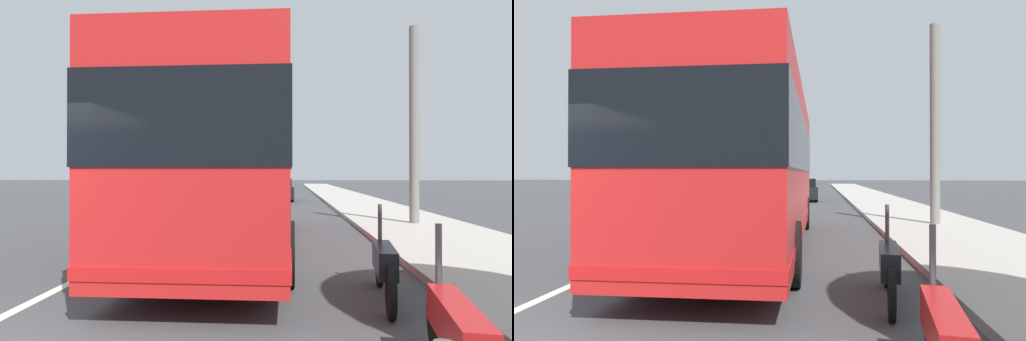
# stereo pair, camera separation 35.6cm
# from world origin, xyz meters

# --- Properties ---
(sidewalk_curb) EXTENTS (110.00, 3.60, 0.14)m
(sidewalk_curb) POSITION_xyz_m (10.00, -7.32, 0.07)
(sidewalk_curb) COLOR #B2ADA3
(sidewalk_curb) RESTS_ON ground
(lane_divider_line) EXTENTS (110.00, 0.16, 0.01)m
(lane_divider_line) POSITION_xyz_m (10.00, 0.00, 0.00)
(lane_divider_line) COLOR silver
(lane_divider_line) RESTS_ON ground
(coach_bus) EXTENTS (10.87, 2.59, 3.49)m
(coach_bus) POSITION_xyz_m (6.49, -2.21, 1.96)
(coach_bus) COLOR red
(coach_bus) RESTS_ON ground
(motorcycle_nearest_curb) EXTENTS (2.29, 0.40, 1.25)m
(motorcycle_nearest_curb) POSITION_xyz_m (-0.11, -4.72, 0.46)
(motorcycle_nearest_curb) COLOR black
(motorcycle_nearest_curb) RESTS_ON ground
(motorcycle_angled) EXTENTS (2.17, 0.37, 1.26)m
(motorcycle_angled) POSITION_xyz_m (2.43, -4.71, 0.47)
(motorcycle_angled) COLOR black
(motorcycle_angled) RESTS_ON ground
(car_oncoming) EXTENTS (4.42, 2.17, 1.39)m
(car_oncoming) POSITION_xyz_m (24.19, -2.63, 0.67)
(car_oncoming) COLOR black
(car_oncoming) RESTS_ON ground
(car_ahead_same_lane) EXTENTS (4.35, 2.11, 1.56)m
(car_ahead_same_lane) POSITION_xyz_m (43.10, 2.84, 0.72)
(car_ahead_same_lane) COLOR silver
(car_ahead_same_lane) RESTS_ON ground
(utility_pole) EXTENTS (0.30, 0.30, 6.43)m
(utility_pole) POSITION_xyz_m (10.69, -7.41, 3.22)
(utility_pole) COLOR slate
(utility_pole) RESTS_ON ground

